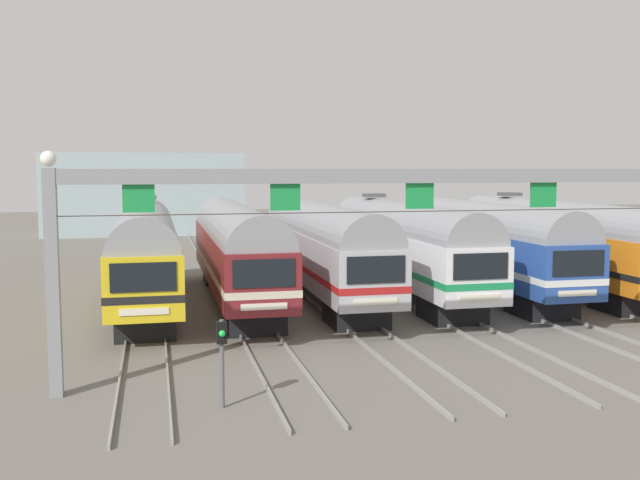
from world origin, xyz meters
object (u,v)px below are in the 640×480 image
Objects in this scene: commuter_train_maroon at (236,247)px; commuter_train_yellow at (146,249)px; commuter_train_stainless at (322,245)px; commuter_train_orange at (554,240)px; commuter_train_white at (403,243)px; yard_signal_mast at (222,346)px; commuter_train_blue at (480,241)px; catenary_gantry at (483,204)px.

commuter_train_yellow is at bearing 179.94° from commuter_train_maroon.
commuter_train_stainless is (8.50, -0.00, -0.00)m from commuter_train_yellow.
commuter_train_white is at bearing 180.00° from commuter_train_orange.
yard_signal_mast is (-19.12, -15.55, -0.98)m from commuter_train_orange.
commuter_train_blue is 21.53m from yard_signal_mast.
commuter_train_maroon is 8.50m from commuter_train_white.
commuter_train_blue is at bearing 46.27° from yard_signal_mast.
commuter_train_maroon is at bearing 180.00° from commuter_train_blue.
catenary_gantry reaches higher than commuter_train_blue.
commuter_train_stainless is 4.25m from commuter_train_white.
commuter_train_orange reaches higher than commuter_train_stainless.
commuter_train_white is (4.25, 0.00, 0.00)m from commuter_train_stainless.
commuter_train_blue is 15.16m from catenary_gantry.
commuter_train_white and commuter_train_orange have the same top height.
yard_signal_mast is at bearing -166.45° from catenary_gantry.
commuter_train_blue is (12.75, 0.00, 0.00)m from commuter_train_maroon.
commuter_train_white is 7.42× the size of yard_signal_mast.
commuter_train_maroon is 15.16m from catenary_gantry.
commuter_train_blue is at bearing -0.06° from commuter_train_white.
commuter_train_blue is 7.42× the size of yard_signal_mast.
catenary_gantry is at bearing -128.20° from commuter_train_orange.
commuter_train_blue is (8.50, 0.00, 0.00)m from commuter_train_stainless.
commuter_train_yellow is 7.42× the size of yard_signal_mast.
commuter_train_stainless is 1.00× the size of commuter_train_blue.
yard_signal_mast is (-8.50, -2.05, -3.66)m from catenary_gantry.
commuter_train_maroon is at bearing -0.06° from commuter_train_yellow.
commuter_train_stainless reaches higher than yard_signal_mast.
commuter_train_maroon is 12.75m from commuter_train_blue.
commuter_train_maroon is 1.00× the size of commuter_train_white.
yard_signal_mast is at bearing -82.22° from commuter_train_yellow.
commuter_train_yellow reaches higher than commuter_train_stainless.
commuter_train_yellow reaches higher than commuter_train_blue.
catenary_gantry is (-10.62, -13.50, 2.68)m from commuter_train_orange.
commuter_train_maroon and commuter_train_blue have the same top height.
commuter_train_yellow is 1.00× the size of commuter_train_white.
commuter_train_orange is (4.25, 0.00, 0.00)m from commuter_train_blue.
commuter_train_maroon is 4.25m from commuter_train_stainless.
catenary_gantry is at bearing -64.72° from commuter_train_maroon.
commuter_train_orange is 17.38m from catenary_gantry.
commuter_train_stainless is 12.75m from commuter_train_orange.
commuter_train_maroon is (4.25, -0.00, -0.00)m from commuter_train_yellow.
yard_signal_mast is (-14.87, -15.54, -0.98)m from commuter_train_blue.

